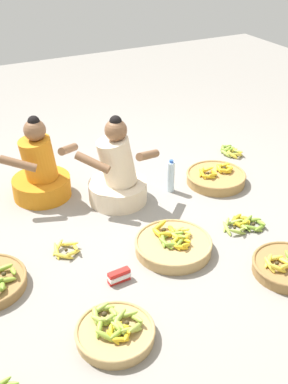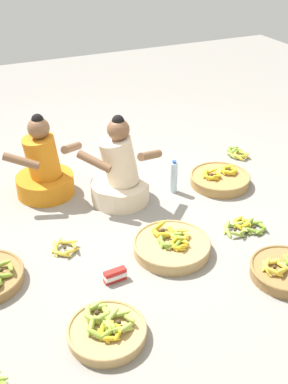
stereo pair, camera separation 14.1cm
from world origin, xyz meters
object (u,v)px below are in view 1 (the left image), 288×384
object	(u,v)px
banana_basket_back_left	(115,332)
loose_bananas_mid_left	(230,151)
vendor_woman_behind	(40,172)
vendor_woman_front	(117,175)
loose_bananas_front_right	(66,250)
banana_basket_mid_right	(288,266)
packet_carton_stack	(119,276)
water_bottle	(171,177)
loose_bananas_front_center	(244,224)
banana_basket_near_vendor	(216,177)
banana_basket_back_right	(173,245)

from	to	relation	value
banana_basket_back_left	loose_bananas_mid_left	size ratio (longest dim) A/B	1.62
vendor_woman_behind	loose_bananas_mid_left	distance (m)	2.04
vendor_woman_front	loose_bananas_front_right	world-z (taller)	vendor_woman_front
banana_basket_mid_right	packet_carton_stack	bearing A→B (deg)	157.55
vendor_woman_front	loose_bananas_front_right	bearing A→B (deg)	-142.63
banana_basket_mid_right	water_bottle	world-z (taller)	water_bottle
loose_bananas_mid_left	loose_bananas_front_center	bearing A→B (deg)	-121.20
banana_basket_near_vendor	loose_bananas_front_center	distance (m)	0.74
banana_basket_mid_right	banana_basket_back_left	bearing A→B (deg)	179.64
banana_basket_back_left	loose_bananas_front_right	distance (m)	0.93
banana_basket_near_vendor	loose_bananas_mid_left	xyz separation A→B (m)	(0.49, 0.44, -0.03)
vendor_woman_behind	banana_basket_back_left	size ratio (longest dim) A/B	1.57
loose_bananas_front_right	vendor_woman_behind	bearing A→B (deg)	84.29
banana_basket_mid_right	banana_basket_near_vendor	size ratio (longest dim) A/B	0.90
banana_basket_mid_right	loose_bananas_mid_left	distance (m)	1.92
vendor_woman_front	water_bottle	xyz separation A→B (m)	(0.50, -0.07, -0.11)
vendor_woman_behind	banana_basket_mid_right	bearing A→B (deg)	-55.62
loose_bananas_front_center	packet_carton_stack	distance (m)	1.20
water_bottle	vendor_woman_behind	bearing A→B (deg)	157.00
banana_basket_near_vendor	water_bottle	size ratio (longest dim) A/B	1.77
loose_bananas_front_center	packet_carton_stack	size ratio (longest dim) A/B	2.33
banana_basket_near_vendor	banana_basket_back_right	xyz separation A→B (m)	(-0.89, -0.73, 0.00)
banana_basket_near_vendor	loose_bananas_front_center	bearing A→B (deg)	-106.40
vendor_woman_behind	water_bottle	world-z (taller)	vendor_woman_behind
vendor_woman_front	banana_basket_back_right	xyz separation A→B (m)	(0.07, -0.86, -0.20)
vendor_woman_front	loose_bananas_front_center	bearing A→B (deg)	-48.37
packet_carton_stack	banana_basket_back_left	bearing A→B (deg)	-117.25
water_bottle	banana_basket_mid_right	bearing A→B (deg)	-82.63
banana_basket_mid_right	banana_basket_near_vendor	bearing A→B (deg)	77.82
vendor_woman_behind	loose_bananas_front_center	size ratio (longest dim) A/B	2.03
loose_bananas_front_right	vendor_woman_front	bearing A→B (deg)	37.37
vendor_woman_front	loose_bananas_mid_left	xyz separation A→B (m)	(1.45, 0.31, -0.23)
banana_basket_back_left	banana_basket_mid_right	bearing A→B (deg)	-0.36
vendor_woman_front	water_bottle	bearing A→B (deg)	-8.14
banana_basket_mid_right	packet_carton_stack	world-z (taller)	banana_basket_mid_right
banana_basket_near_vendor	banana_basket_back_left	bearing A→B (deg)	-141.36
vendor_woman_behind	vendor_woman_front	bearing A→B (deg)	-33.72
banana_basket_mid_right	banana_basket_near_vendor	world-z (taller)	banana_basket_mid_right
vendor_woman_front	loose_bananas_mid_left	size ratio (longest dim) A/B	2.65
loose_bananas_front_right	banana_basket_mid_right	bearing A→B (deg)	-34.93
banana_basket_near_vendor	packet_carton_stack	distance (m)	1.64
packet_carton_stack	water_bottle	bearing A→B (deg)	44.30
vendor_woman_front	loose_bananas_mid_left	world-z (taller)	vendor_woman_front
vendor_woman_front	banana_basket_near_vendor	size ratio (longest dim) A/B	1.43
loose_bananas_front_right	loose_bananas_mid_left	bearing A→B (deg)	21.16
banana_basket_back_left	packet_carton_stack	bearing A→B (deg)	62.75
loose_bananas_front_center	vendor_woman_front	bearing A→B (deg)	131.63
banana_basket_back_right	banana_basket_mid_right	bearing A→B (deg)	-44.31
banana_basket_mid_right	loose_bananas_mid_left	bearing A→B (deg)	66.24
banana_basket_near_vendor	packet_carton_stack	size ratio (longest dim) A/B	3.43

